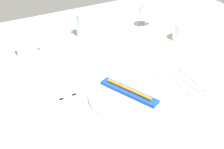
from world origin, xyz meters
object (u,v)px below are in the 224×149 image
Objects in this scene: dinner_plate at (129,96)px; coffee_cup_left at (183,31)px; fork_outer at (80,106)px; toothbrush_package at (129,92)px; fork_inner at (70,111)px; spoon_dessert at (176,73)px; wine_glass_centre at (147,6)px; dinner_knife at (166,81)px; spoon_soup at (171,76)px; drink_tumbler at (84,24)px; coffee_cup_far at (27,46)px; spoon_tea at (184,72)px.

coffee_cup_left reaches higher than dinner_plate.
coffee_cup_left is at bearing 20.01° from fork_outer.
dinner_plate is 0.47m from coffee_cup_left.
toothbrush_package is 0.20m from fork_inner.
toothbrush_package is 0.23m from spoon_dessert.
fork_inner is 1.56× the size of wine_glass_centre.
toothbrush_package is 0.17m from dinner_knife.
dinner_plate reaches higher than fork_outer.
drink_tumbler is at bearing 108.60° from spoon_soup.
spoon_soup is at bearing -42.31° from coffee_cup_far.
spoon_tea is at bearing -64.81° from drink_tumbler.
toothbrush_package is at bearing -149.34° from coffee_cup_left.
wine_glass_centre is (0.12, 0.39, 0.10)m from spoon_dessert.
wine_glass_centre is 0.30m from drink_tumbler.
dinner_plate is 1.17× the size of fork_inner.
coffee_cup_left is (0.40, 0.24, 0.04)m from dinner_plate.
toothbrush_package is 0.97× the size of fork_outer.
toothbrush_package is 0.16m from fork_outer.
coffee_cup_far is at bearing 137.69° from spoon_soup.
dinner_plate is at bearing -6.74° from fork_inner.
dinner_plate is 1.83× the size of wine_glass_centre.
wine_glass_centre is at bearing 51.89° from dinner_plate.
spoon_tea is at bearing 0.21° from fork_outer.
dinner_knife is 0.06m from spoon_dessert.
spoon_soup is at bearing -168.47° from spoon_dessert.
coffee_cup_far is (-0.22, 0.42, 0.02)m from toothbrush_package.
spoon_soup is at bearing 23.44° from dinner_knife.
wine_glass_centre is (0.09, 0.40, 0.10)m from spoon_tea.
toothbrush_package is 0.94× the size of spoon_dessert.
drink_tumbler reaches higher than fork_inner.
coffee_cup_far is (-0.62, 0.18, -0.00)m from coffee_cup_left.
wine_glass_centre is at bearing 37.42° from fork_inner.
fork_inner is at bearing 179.74° from dinner_knife.
spoon_soup is at bearing 10.47° from toothbrush_package.
spoon_dessert is at bearing -106.72° from wine_glass_centre.
coffee_cup_far reaches higher than spoon_dessert.
spoon_dessert is (0.22, 0.04, -0.02)m from toothbrush_package.
drink_tumbler is at bearing 115.19° from spoon_tea.
fork_inner is 0.52m from drink_tumbler.
coffee_cup_left is 1.08× the size of coffee_cup_far.
spoon_dessert is at bearing 167.94° from spoon_tea.
spoon_tea is at bearing 1.44° from fork_inner.
fork_outer is 0.04m from fork_inner.
fork_outer and dinner_knife have the same top height.
toothbrush_package is 0.48m from drink_tumbler.
toothbrush_package is 1.88× the size of coffee_cup_left.
drink_tumbler reaches higher than fork_outer.
spoon_dessert is 0.48m from drink_tumbler.
spoon_soup is at bearing 10.47° from dinner_plate.
spoon_soup reaches higher than fork_outer.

